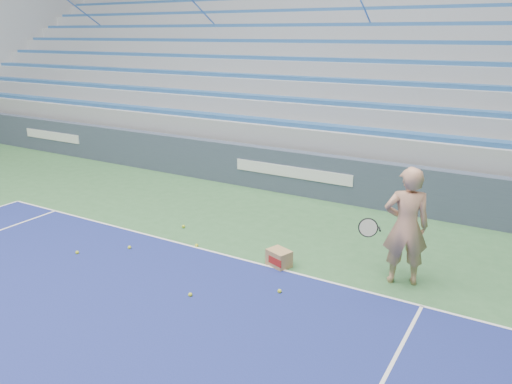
# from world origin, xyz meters

# --- Properties ---
(sponsor_barrier) EXTENTS (30.00, 0.32, 1.10)m
(sponsor_barrier) POSITION_xyz_m (0.00, 15.88, 0.55)
(sponsor_barrier) COLOR #3A4558
(sponsor_barrier) RESTS_ON ground
(bleachers) EXTENTS (31.00, 9.15, 7.30)m
(bleachers) POSITION_xyz_m (0.00, 21.60, 2.36)
(bleachers) COLOR #94979C
(bleachers) RESTS_ON ground
(tennis_player) EXTENTS (1.03, 0.97, 1.96)m
(tennis_player) POSITION_xyz_m (3.63, 12.51, 0.98)
(tennis_player) COLOR tan
(tennis_player) RESTS_ON ground
(ball_box) EXTENTS (0.48, 0.42, 0.30)m
(ball_box) POSITION_xyz_m (1.63, 12.01, 0.15)
(ball_box) COLOR #A68050
(ball_box) RESTS_ON ground
(tennis_ball_0) EXTENTS (0.07, 0.07, 0.07)m
(tennis_ball_0) POSITION_xyz_m (0.94, 10.36, 0.03)
(tennis_ball_0) COLOR #C9D82C
(tennis_ball_0) RESTS_ON ground
(tennis_ball_1) EXTENTS (0.07, 0.07, 0.07)m
(tennis_ball_1) POSITION_xyz_m (-0.94, 12.57, 0.03)
(tennis_ball_1) COLOR #C9D82C
(tennis_ball_1) RESTS_ON ground
(tennis_ball_2) EXTENTS (0.07, 0.07, 0.07)m
(tennis_ball_2) POSITION_xyz_m (-0.11, 11.92, 0.03)
(tennis_ball_2) COLOR #C9D82C
(tennis_ball_2) RESTS_ON ground
(tennis_ball_3) EXTENTS (0.07, 0.07, 0.07)m
(tennis_ball_3) POSITION_xyz_m (2.09, 11.16, 0.03)
(tennis_ball_3) COLOR #C9D82C
(tennis_ball_3) RESTS_ON ground
(tennis_ball_4) EXTENTS (0.07, 0.07, 0.07)m
(tennis_ball_4) POSITION_xyz_m (-1.15, 11.21, 0.03)
(tennis_ball_4) COLOR #C9D82C
(tennis_ball_4) RESTS_ON ground
(tennis_ball_5) EXTENTS (0.07, 0.07, 0.07)m
(tennis_ball_5) POSITION_xyz_m (-1.82, 10.54, 0.03)
(tennis_ball_5) COLOR #C9D82C
(tennis_ball_5) RESTS_ON ground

